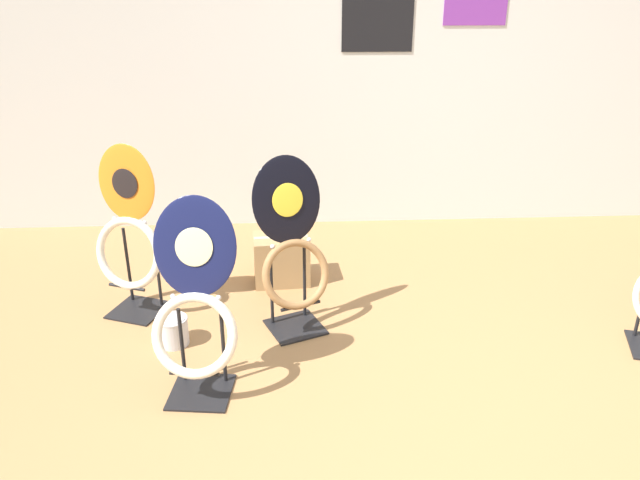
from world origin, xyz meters
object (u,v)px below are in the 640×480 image
paint_can (173,330)px  toilet_seat_display_jazz_black (293,253)px  toilet_seat_display_navy_moon (195,311)px  toilet_seat_display_orange_sun (129,237)px  storage_box (281,259)px

paint_can → toilet_seat_display_jazz_black: bearing=12.3°
toilet_seat_display_navy_moon → toilet_seat_display_orange_sun: bearing=121.0°
toilet_seat_display_navy_moon → storage_box: toilet_seat_display_navy_moon is taller
storage_box → toilet_seat_display_jazz_black: bearing=-83.0°
paint_can → storage_box: size_ratio=0.46×
toilet_seat_display_navy_moon → storage_box: size_ratio=2.61×
toilet_seat_display_jazz_black → paint_can: 0.74m
paint_can → storage_box: 0.89m
toilet_seat_display_navy_moon → toilet_seat_display_orange_sun: (-0.46, 0.76, 0.04)m
storage_box → toilet_seat_display_orange_sun: bearing=-158.2°
toilet_seat_display_orange_sun → storage_box: (0.83, 0.33, -0.31)m
toilet_seat_display_orange_sun → paint_can: (0.26, -0.35, -0.38)m
toilet_seat_display_orange_sun → storage_box: size_ratio=2.75×
toilet_seat_display_navy_moon → toilet_seat_display_orange_sun: 0.89m
toilet_seat_display_orange_sun → toilet_seat_display_jazz_black: bearing=-13.6°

